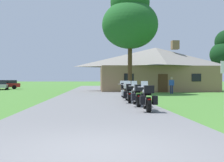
{
  "coord_description": "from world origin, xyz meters",
  "views": [
    {
      "loc": [
        -0.03,
        -5.13,
        1.4
      ],
      "look_at": [
        1.32,
        15.91,
        1.33
      ],
      "focal_mm": 43.04,
      "sensor_mm": 36.0,
      "label": 1
    }
  ],
  "objects_px": {
    "motorcycle_black_farthest_in_row": "(123,90)",
    "bystander_blue_shirt_near_lodge": "(172,85)",
    "motorcycle_silver_second_in_row": "(137,95)",
    "parked_red_suv_far_left": "(5,84)",
    "tree_by_lodge_front": "(130,18)",
    "motorcycle_white_fourth_in_row": "(127,92)",
    "motorcycle_silver_nearest_to_camera": "(147,98)",
    "parked_silver_sedan_far_left": "(1,85)",
    "motorcycle_white_third_in_row": "(129,93)"
  },
  "relations": [
    {
      "from": "motorcycle_white_fourth_in_row",
      "to": "motorcycle_white_third_in_row",
      "type": "bearing_deg",
      "value": -88.05
    },
    {
      "from": "motorcycle_black_farthest_in_row",
      "to": "parked_silver_sedan_far_left",
      "type": "xyz_separation_m",
      "value": [
        -15.85,
        19.7,
        0.02
      ]
    },
    {
      "from": "motorcycle_silver_second_in_row",
      "to": "parked_red_suv_far_left",
      "type": "bearing_deg",
      "value": 119.2
    },
    {
      "from": "motorcycle_silver_second_in_row",
      "to": "bystander_blue_shirt_near_lodge",
      "type": "distance_m",
      "value": 14.48
    },
    {
      "from": "bystander_blue_shirt_near_lodge",
      "to": "parked_silver_sedan_far_left",
      "type": "relative_size",
      "value": 0.37
    },
    {
      "from": "motorcycle_white_fourth_in_row",
      "to": "tree_by_lodge_front",
      "type": "bearing_deg",
      "value": 85.52
    },
    {
      "from": "motorcycle_silver_second_in_row",
      "to": "tree_by_lodge_front",
      "type": "distance_m",
      "value": 15.23
    },
    {
      "from": "motorcycle_silver_second_in_row",
      "to": "tree_by_lodge_front",
      "type": "bearing_deg",
      "value": 84.01
    },
    {
      "from": "parked_red_suv_far_left",
      "to": "motorcycle_silver_nearest_to_camera",
      "type": "bearing_deg",
      "value": -166.75
    },
    {
      "from": "motorcycle_white_third_in_row",
      "to": "bystander_blue_shirt_near_lodge",
      "type": "height_order",
      "value": "bystander_blue_shirt_near_lodge"
    },
    {
      "from": "motorcycle_white_third_in_row",
      "to": "motorcycle_white_fourth_in_row",
      "type": "height_order",
      "value": "same"
    },
    {
      "from": "parked_silver_sedan_far_left",
      "to": "motorcycle_white_third_in_row",
      "type": "bearing_deg",
      "value": -70.31
    },
    {
      "from": "motorcycle_silver_second_in_row",
      "to": "parked_silver_sedan_far_left",
      "type": "height_order",
      "value": "motorcycle_silver_second_in_row"
    },
    {
      "from": "parked_silver_sedan_far_left",
      "to": "motorcycle_black_farthest_in_row",
      "type": "bearing_deg",
      "value": -64.63
    },
    {
      "from": "motorcycle_black_farthest_in_row",
      "to": "motorcycle_white_third_in_row",
      "type": "bearing_deg",
      "value": -90.29
    },
    {
      "from": "tree_by_lodge_front",
      "to": "parked_silver_sedan_far_left",
      "type": "relative_size",
      "value": 2.54
    },
    {
      "from": "bystander_blue_shirt_near_lodge",
      "to": "parked_red_suv_far_left",
      "type": "xyz_separation_m",
      "value": [
        -21.73,
        15.33,
        -0.17
      ]
    },
    {
      "from": "parked_red_suv_far_left",
      "to": "parked_silver_sedan_far_left",
      "type": "bearing_deg",
      "value": 169.68
    },
    {
      "from": "motorcycle_silver_nearest_to_camera",
      "to": "tree_by_lodge_front",
      "type": "height_order",
      "value": "tree_by_lodge_front"
    },
    {
      "from": "parked_red_suv_far_left",
      "to": "parked_silver_sedan_far_left",
      "type": "height_order",
      "value": "parked_red_suv_far_left"
    },
    {
      "from": "motorcycle_silver_nearest_to_camera",
      "to": "parked_silver_sedan_far_left",
      "type": "bearing_deg",
      "value": 123.1
    },
    {
      "from": "motorcycle_black_farthest_in_row",
      "to": "bystander_blue_shirt_near_lodge",
      "type": "bearing_deg",
      "value": 50.67
    },
    {
      "from": "parked_silver_sedan_far_left",
      "to": "bystander_blue_shirt_near_lodge",
      "type": "bearing_deg",
      "value": -44.47
    },
    {
      "from": "parked_silver_sedan_far_left",
      "to": "parked_red_suv_far_left",
      "type": "bearing_deg",
      "value": 80.58
    },
    {
      "from": "motorcycle_silver_second_in_row",
      "to": "motorcycle_white_fourth_in_row",
      "type": "xyz_separation_m",
      "value": [
        -0.04,
        4.31,
        0.0
      ]
    },
    {
      "from": "motorcycle_white_fourth_in_row",
      "to": "bystander_blue_shirt_near_lodge",
      "type": "xyz_separation_m",
      "value": [
        5.72,
        9.0,
        0.34
      ]
    },
    {
      "from": "motorcycle_silver_second_in_row",
      "to": "bystander_blue_shirt_near_lodge",
      "type": "relative_size",
      "value": 1.23
    },
    {
      "from": "motorcycle_white_fourth_in_row",
      "to": "motorcycle_black_farthest_in_row",
      "type": "distance_m",
      "value": 2.27
    },
    {
      "from": "tree_by_lodge_front",
      "to": "motorcycle_silver_second_in_row",
      "type": "bearing_deg",
      "value": -95.93
    },
    {
      "from": "motorcycle_white_third_in_row",
      "to": "bystander_blue_shirt_near_lodge",
      "type": "xyz_separation_m",
      "value": [
        5.82,
        11.15,
        0.34
      ]
    },
    {
      "from": "motorcycle_silver_second_in_row",
      "to": "motorcycle_black_farthest_in_row",
      "type": "distance_m",
      "value": 6.59
    },
    {
      "from": "motorcycle_white_fourth_in_row",
      "to": "motorcycle_black_farthest_in_row",
      "type": "height_order",
      "value": "same"
    },
    {
      "from": "motorcycle_white_third_in_row",
      "to": "motorcycle_white_fourth_in_row",
      "type": "relative_size",
      "value": 1.0
    },
    {
      "from": "parked_silver_sedan_far_left",
      "to": "motorcycle_white_fourth_in_row",
      "type": "bearing_deg",
      "value": -67.65
    },
    {
      "from": "bystander_blue_shirt_near_lodge",
      "to": "parked_red_suv_far_left",
      "type": "distance_m",
      "value": 26.59
    },
    {
      "from": "motorcycle_black_farthest_in_row",
      "to": "parked_silver_sedan_far_left",
      "type": "height_order",
      "value": "motorcycle_black_farthest_in_row"
    },
    {
      "from": "bystander_blue_shirt_near_lodge",
      "to": "tree_by_lodge_front",
      "type": "height_order",
      "value": "tree_by_lodge_front"
    },
    {
      "from": "motorcycle_silver_nearest_to_camera",
      "to": "motorcycle_white_third_in_row",
      "type": "xyz_separation_m",
      "value": [
        -0.22,
        4.41,
        0.0
      ]
    },
    {
      "from": "motorcycle_black_farthest_in_row",
      "to": "bystander_blue_shirt_near_lodge",
      "type": "distance_m",
      "value": 8.84
    },
    {
      "from": "motorcycle_white_third_in_row",
      "to": "parked_red_suv_far_left",
      "type": "xyz_separation_m",
      "value": [
        -15.91,
        26.48,
        0.17
      ]
    },
    {
      "from": "motorcycle_silver_second_in_row",
      "to": "parked_red_suv_far_left",
      "type": "distance_m",
      "value": 32.83
    },
    {
      "from": "bystander_blue_shirt_near_lodge",
      "to": "motorcycle_white_third_in_row",
      "type": "bearing_deg",
      "value": 99.35
    },
    {
      "from": "parked_red_suv_far_left",
      "to": "motorcycle_silver_second_in_row",
      "type": "bearing_deg",
      "value": -165.07
    },
    {
      "from": "motorcycle_silver_nearest_to_camera",
      "to": "motorcycle_white_third_in_row",
      "type": "distance_m",
      "value": 4.41
    },
    {
      "from": "motorcycle_white_fourth_in_row",
      "to": "parked_silver_sedan_far_left",
      "type": "relative_size",
      "value": 0.46
    },
    {
      "from": "tree_by_lodge_front",
      "to": "motorcycle_white_fourth_in_row",
      "type": "bearing_deg",
      "value": -98.96
    },
    {
      "from": "motorcycle_silver_nearest_to_camera",
      "to": "parked_red_suv_far_left",
      "type": "bearing_deg",
      "value": 121.45
    },
    {
      "from": "motorcycle_silver_nearest_to_camera",
      "to": "motorcycle_white_fourth_in_row",
      "type": "xyz_separation_m",
      "value": [
        -0.13,
        6.55,
        0.0
      ]
    },
    {
      "from": "motorcycle_black_farthest_in_row",
      "to": "tree_by_lodge_front",
      "type": "xyz_separation_m",
      "value": [
        1.43,
        6.82,
        7.08
      ]
    },
    {
      "from": "motorcycle_silver_nearest_to_camera",
      "to": "parked_silver_sedan_far_left",
      "type": "height_order",
      "value": "motorcycle_silver_nearest_to_camera"
    }
  ]
}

